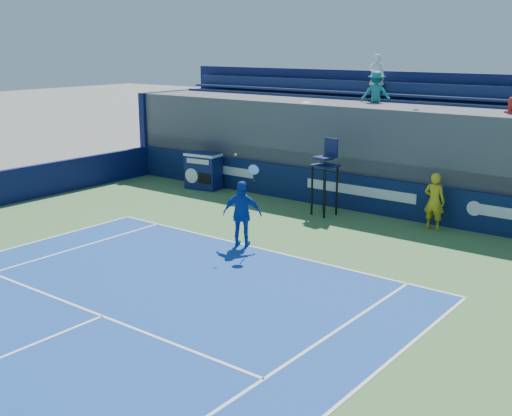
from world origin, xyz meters
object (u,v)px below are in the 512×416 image
Objects in this scene: umpire_chair at (326,169)px; ball_person at (434,201)px; match_clock at (203,170)px; tennis_player at (242,214)px.

ball_person is at bearing 9.09° from umpire_chair.
ball_person is 9.11m from match_clock.
tennis_player reaches higher than match_clock.
tennis_player is (-3.44, -4.77, 0.06)m from ball_person.
umpire_chair reaches higher than ball_person.
tennis_player is (-0.00, -4.22, -0.60)m from umpire_chair.
tennis_player reaches higher than ball_person.
tennis_player is at bearing -90.01° from umpire_chair.
match_clock is (-9.11, -0.11, -0.13)m from ball_person.
ball_person is 3.54m from umpire_chair.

